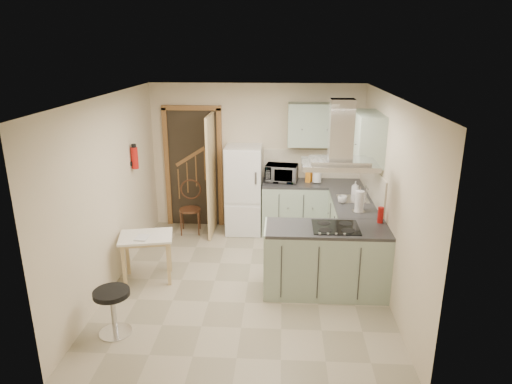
# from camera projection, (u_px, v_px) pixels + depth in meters

# --- Properties ---
(floor) EXTENTS (4.20, 4.20, 0.00)m
(floor) POSITION_uv_depth(u_px,v_px,m) (248.00, 282.00, 6.24)
(floor) COLOR tan
(floor) RESTS_ON ground
(ceiling) EXTENTS (4.20, 4.20, 0.00)m
(ceiling) POSITION_uv_depth(u_px,v_px,m) (247.00, 97.00, 5.48)
(ceiling) COLOR silver
(ceiling) RESTS_ON back_wall
(back_wall) EXTENTS (3.60, 0.00, 3.60)m
(back_wall) POSITION_uv_depth(u_px,v_px,m) (257.00, 157.00, 7.86)
(back_wall) COLOR beige
(back_wall) RESTS_ON floor
(left_wall) EXTENTS (0.00, 4.20, 4.20)m
(left_wall) POSITION_uv_depth(u_px,v_px,m) (110.00, 193.00, 5.96)
(left_wall) COLOR beige
(left_wall) RESTS_ON floor
(right_wall) EXTENTS (0.00, 4.20, 4.20)m
(right_wall) POSITION_uv_depth(u_px,v_px,m) (389.00, 198.00, 5.76)
(right_wall) COLOR beige
(right_wall) RESTS_ON floor
(doorway) EXTENTS (1.10, 0.12, 2.10)m
(doorway) POSITION_uv_depth(u_px,v_px,m) (194.00, 168.00, 7.95)
(doorway) COLOR brown
(doorway) RESTS_ON floor
(fridge) EXTENTS (0.60, 0.60, 1.50)m
(fridge) POSITION_uv_depth(u_px,v_px,m) (244.00, 190.00, 7.74)
(fridge) COLOR white
(fridge) RESTS_ON floor
(counter_back) EXTENTS (1.08, 0.60, 0.90)m
(counter_back) POSITION_uv_depth(u_px,v_px,m) (294.00, 207.00, 7.78)
(counter_back) COLOR #9EB2A0
(counter_back) RESTS_ON floor
(counter_right) EXTENTS (0.60, 1.95, 0.90)m
(counter_right) POSITION_uv_depth(u_px,v_px,m) (349.00, 223.00, 7.09)
(counter_right) COLOR #9EB2A0
(counter_right) RESTS_ON floor
(splashback) EXTENTS (1.68, 0.02, 0.50)m
(splashback) POSITION_uv_depth(u_px,v_px,m) (312.00, 164.00, 7.82)
(splashback) COLOR beige
(splashback) RESTS_ON counter_back
(wall_cabinet_back) EXTENTS (0.85, 0.35, 0.70)m
(wall_cabinet_back) POSITION_uv_depth(u_px,v_px,m) (314.00, 125.00, 7.45)
(wall_cabinet_back) COLOR #9EB2A0
(wall_cabinet_back) RESTS_ON back_wall
(wall_cabinet_right) EXTENTS (0.35, 0.90, 0.70)m
(wall_cabinet_right) POSITION_uv_depth(u_px,v_px,m) (367.00, 138.00, 6.40)
(wall_cabinet_right) COLOR #9EB2A0
(wall_cabinet_right) RESTS_ON right_wall
(peninsula) EXTENTS (1.55, 0.65, 0.90)m
(peninsula) POSITION_uv_depth(u_px,v_px,m) (326.00, 260.00, 5.88)
(peninsula) COLOR #9EB2A0
(peninsula) RESTS_ON floor
(hob) EXTENTS (0.58, 0.50, 0.01)m
(hob) POSITION_uv_depth(u_px,v_px,m) (336.00, 227.00, 5.73)
(hob) COLOR black
(hob) RESTS_ON peninsula
(extractor_hood) EXTENTS (0.90, 0.55, 0.10)m
(extractor_hood) POSITION_uv_depth(u_px,v_px,m) (339.00, 164.00, 5.48)
(extractor_hood) COLOR silver
(extractor_hood) RESTS_ON ceiling
(sink) EXTENTS (0.45, 0.40, 0.01)m
(sink) POSITION_uv_depth(u_px,v_px,m) (353.00, 199.00, 6.79)
(sink) COLOR silver
(sink) RESTS_ON counter_right
(fire_extinguisher) EXTENTS (0.10, 0.10, 0.32)m
(fire_extinguisher) POSITION_uv_depth(u_px,v_px,m) (135.00, 158.00, 6.73)
(fire_extinguisher) COLOR #B2140F
(fire_extinguisher) RESTS_ON left_wall
(drop_leaf_table) EXTENTS (0.79, 0.66, 0.65)m
(drop_leaf_table) POSITION_uv_depth(u_px,v_px,m) (147.00, 258.00, 6.22)
(drop_leaf_table) COLOR tan
(drop_leaf_table) RESTS_ON floor
(bentwood_chair) EXTENTS (0.40, 0.40, 0.83)m
(bentwood_chair) POSITION_uv_depth(u_px,v_px,m) (190.00, 210.00, 7.78)
(bentwood_chair) COLOR #451B17
(bentwood_chair) RESTS_ON floor
(stool) EXTENTS (0.48, 0.48, 0.54)m
(stool) POSITION_uv_depth(u_px,v_px,m) (113.00, 312.00, 5.06)
(stool) COLOR black
(stool) RESTS_ON floor
(microwave) EXTENTS (0.57, 0.42, 0.29)m
(microwave) POSITION_uv_depth(u_px,v_px,m) (282.00, 173.00, 7.65)
(microwave) COLOR black
(microwave) RESTS_ON counter_back
(kettle) EXTENTS (0.19, 0.19, 0.22)m
(kettle) POSITION_uv_depth(u_px,v_px,m) (317.00, 177.00, 7.57)
(kettle) COLOR white
(kettle) RESTS_ON counter_back
(cereal_box) EXTENTS (0.16, 0.23, 0.31)m
(cereal_box) POSITION_uv_depth(u_px,v_px,m) (310.00, 172.00, 7.66)
(cereal_box) COLOR orange
(cereal_box) RESTS_ON counter_back
(soap_bottle) EXTENTS (0.12, 0.12, 0.20)m
(soap_bottle) POSITION_uv_depth(u_px,v_px,m) (355.00, 188.00, 7.00)
(soap_bottle) COLOR #B0B1BC
(soap_bottle) RESTS_ON counter_right
(paper_towel) EXTENTS (0.13, 0.13, 0.31)m
(paper_towel) POSITION_uv_depth(u_px,v_px,m) (359.00, 201.00, 6.24)
(paper_towel) COLOR silver
(paper_towel) RESTS_ON counter_right
(cup) EXTENTS (0.14, 0.14, 0.11)m
(cup) POSITION_uv_depth(u_px,v_px,m) (342.00, 200.00, 6.62)
(cup) COLOR silver
(cup) RESTS_ON counter_right
(red_bottle) EXTENTS (0.09, 0.09, 0.21)m
(red_bottle) POSITION_uv_depth(u_px,v_px,m) (381.00, 215.00, 5.87)
(red_bottle) COLOR #AE120E
(red_bottle) RESTS_ON peninsula
(book) EXTENTS (0.17, 0.22, 0.10)m
(book) POSITION_uv_depth(u_px,v_px,m) (136.00, 235.00, 6.03)
(book) COLOR maroon
(book) RESTS_ON drop_leaf_table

